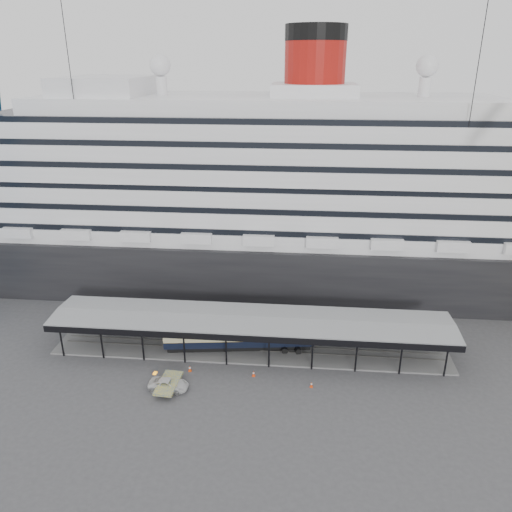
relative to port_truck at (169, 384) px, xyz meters
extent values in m
plane|color=#3B3B3E|center=(9.36, 5.13, -0.70)|extent=(200.00, 200.00, 0.00)
cube|color=black|center=(9.36, 37.13, 4.30)|extent=(130.00, 30.00, 10.00)
cylinder|color=#97110C|center=(17.36, 37.13, 36.70)|extent=(10.00, 10.00, 9.00)
cylinder|color=black|center=(17.36, 37.13, 41.95)|extent=(10.10, 10.10, 2.50)
sphere|color=silver|center=(-8.64, 37.13, 37.00)|extent=(3.60, 3.60, 3.60)
sphere|color=silver|center=(35.36, 37.13, 37.00)|extent=(3.60, 3.60, 3.60)
cube|color=slate|center=(9.36, 10.13, -0.58)|extent=(56.00, 8.00, 0.24)
cube|color=slate|center=(9.36, 9.41, -0.42)|extent=(54.00, 0.08, 0.10)
cube|color=slate|center=(9.36, 10.85, -0.42)|extent=(54.00, 0.08, 0.10)
cube|color=black|center=(9.36, 5.63, 3.75)|extent=(56.00, 0.18, 0.90)
cube|color=black|center=(9.36, 14.63, 3.75)|extent=(56.00, 0.18, 0.90)
cube|color=slate|center=(9.36, 10.13, 4.48)|extent=(56.00, 9.00, 0.24)
cylinder|color=black|center=(-19.85, 26.88, 22.91)|extent=(0.12, 0.12, 47.21)
cylinder|color=black|center=(39.62, 25.37, 22.91)|extent=(0.12, 0.12, 47.21)
imported|color=silver|center=(0.00, 0.00, 0.00)|extent=(5.16, 2.63, 1.39)
cube|color=black|center=(7.71, 10.13, -0.12)|extent=(20.35, 4.89, 0.67)
cube|color=black|center=(7.71, 10.13, 0.75)|extent=(21.35, 5.40, 1.06)
cube|color=beige|center=(7.71, 10.13, 1.90)|extent=(21.36, 5.44, 1.25)
cube|color=black|center=(7.71, 10.13, 2.72)|extent=(21.35, 5.40, 0.39)
cube|color=#E2420C|center=(1.82, 4.03, -0.68)|extent=(0.48, 0.48, 0.03)
cone|color=#E2420C|center=(1.82, 4.03, -0.26)|extent=(0.40, 0.40, 0.83)
cylinder|color=white|center=(1.82, 4.03, -0.18)|extent=(0.26, 0.26, 0.16)
cube|color=red|center=(10.41, 3.71, -0.68)|extent=(0.41, 0.41, 0.03)
cone|color=red|center=(10.41, 3.71, -0.29)|extent=(0.35, 0.35, 0.77)
cylinder|color=white|center=(10.41, 3.71, -0.22)|extent=(0.25, 0.25, 0.15)
cube|color=#DF3E0C|center=(17.96, 2.06, -0.68)|extent=(0.41, 0.41, 0.03)
cone|color=#DF3E0C|center=(17.96, 2.06, -0.31)|extent=(0.35, 0.35, 0.73)
cylinder|color=white|center=(17.96, 2.06, -0.24)|extent=(0.23, 0.23, 0.14)
camera|label=1|loc=(15.81, -50.98, 38.48)|focal=35.00mm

